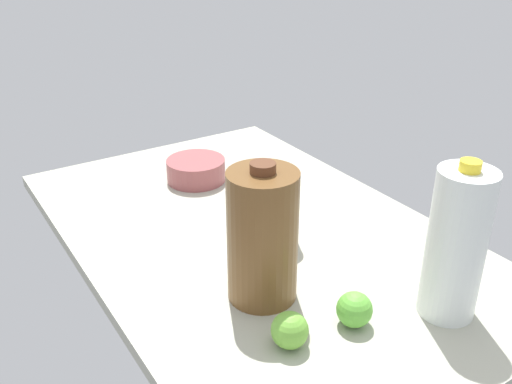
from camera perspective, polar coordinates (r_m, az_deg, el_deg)
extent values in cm
cube|color=#A8A896|center=(130.77, 0.00, -4.53)|extent=(120.00, 76.00, 3.00)
cylinder|color=brown|center=(103.05, 0.65, -4.50)|extent=(12.96, 12.96, 25.41)
cylinder|color=#59331E|center=(96.82, 0.69, 2.44)|extent=(4.54, 4.54, 1.80)
cylinder|color=silver|center=(124.13, 2.40, -1.70)|extent=(7.50, 7.50, 14.55)
cylinder|color=red|center=(120.61, 2.47, 1.65)|extent=(7.72, 7.72, 1.40)
cylinder|color=white|center=(104.02, 19.37, -5.04)|extent=(10.11, 10.11, 27.90)
cylinder|color=yellow|center=(97.55, 20.65, 2.46)|extent=(3.54, 3.54, 1.80)
cylinder|color=#994E4F|center=(154.17, -6.01, 2.21)|extent=(15.69, 15.69, 5.99)
sphere|color=#64A93C|center=(124.35, 19.33, -5.51)|extent=(6.05, 6.05, 6.05)
sphere|color=#62BB3D|center=(102.65, 9.81, -11.50)|extent=(6.39, 6.39, 6.39)
sphere|color=#6EB43C|center=(97.14, 3.39, -13.62)|extent=(6.36, 6.36, 6.36)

